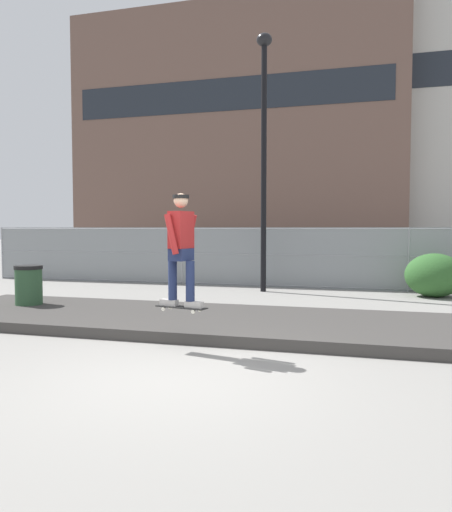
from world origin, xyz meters
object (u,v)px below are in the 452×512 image
(skater, at_px, (181,243))
(street_lamp, at_px, (264,134))
(parked_car_near, at_px, (199,254))
(skateboard, at_px, (181,307))
(parked_car_mid, at_px, (341,256))
(trash_bin, at_px, (29,289))
(shrub_left, at_px, (434,275))

(skater, bearing_deg, street_lamp, 91.50)
(street_lamp, height_order, parked_car_near, street_lamp)
(skater, bearing_deg, parked_car_near, 107.31)
(street_lamp, xyz_separation_m, parked_car_near, (-3.23, 3.79, -3.66))
(skateboard, height_order, skater, skater)
(street_lamp, xyz_separation_m, parked_car_mid, (2.01, 3.85, -3.66))
(skateboard, distance_m, trash_bin, 4.90)
(street_lamp, bearing_deg, parked_car_mid, 62.37)
(skater, height_order, trash_bin, skater)
(shrub_left, relative_size, trash_bin, 1.46)
(skateboard, height_order, street_lamp, street_lamp)
(skater, xyz_separation_m, parked_car_mid, (1.83, 11.02, -0.77))
(parked_car_mid, xyz_separation_m, shrub_left, (2.58, -3.78, -0.26))
(street_lamp, relative_size, shrub_left, 4.85)
(parked_car_mid, relative_size, trash_bin, 4.37)
(parked_car_mid, distance_m, trash_bin, 10.72)
(trash_bin, bearing_deg, street_lamp, 49.78)
(shrub_left, bearing_deg, street_lamp, -179.12)
(skater, xyz_separation_m, parked_car_near, (-3.42, 10.97, -0.77))
(skateboard, bearing_deg, skater, 97.13)
(skater, height_order, parked_car_mid, skater)
(trash_bin, bearing_deg, parked_car_near, 83.92)
(street_lamp, bearing_deg, shrub_left, 0.88)
(street_lamp, xyz_separation_m, trash_bin, (-4.16, -4.92, -3.98))
(skateboard, distance_m, skater, 0.94)
(street_lamp, bearing_deg, skateboard, -88.50)
(shrub_left, height_order, trash_bin, shrub_left)
(skateboard, bearing_deg, parked_car_mid, 80.59)
(parked_car_mid, relative_size, shrub_left, 2.99)
(trash_bin, bearing_deg, skater, -27.48)
(skateboard, relative_size, street_lamp, 0.11)
(street_lamp, bearing_deg, skater, -88.50)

